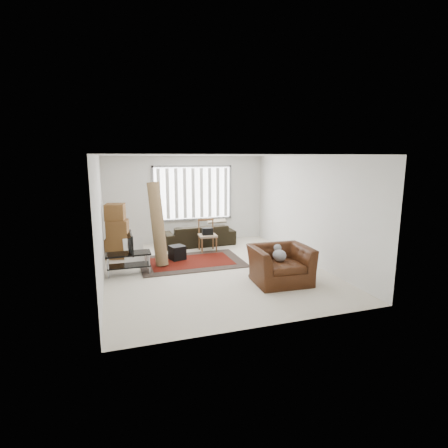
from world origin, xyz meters
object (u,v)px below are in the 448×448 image
object	(u,v)px
moving_boxes	(117,233)
armchair	(280,262)
tv_stand	(128,259)
sofa	(199,232)
side_chair	(207,234)

from	to	relation	value
moving_boxes	armchair	world-z (taller)	moving_boxes
tv_stand	moving_boxes	size ratio (longest dim) A/B	0.69
tv_stand	sofa	distance (m)	3.07
sofa	armchair	size ratio (longest dim) A/B	1.70
side_chair	armchair	bearing A→B (deg)	-71.61
moving_boxes	side_chair	bearing A→B (deg)	-3.03
tv_stand	armchair	distance (m)	3.45
moving_boxes	armchair	bearing A→B (deg)	-43.22
moving_boxes	armchair	size ratio (longest dim) A/B	1.15
tv_stand	armchair	bearing A→B (deg)	-27.08
moving_boxes	tv_stand	bearing A→B (deg)	-82.46
moving_boxes	side_chair	world-z (taller)	moving_boxes
sofa	side_chair	xyz separation A→B (m)	(0.06, -0.77, 0.09)
moving_boxes	side_chair	xyz separation A→B (m)	(2.46, -0.13, -0.17)
tv_stand	moving_boxes	bearing A→B (deg)	97.54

